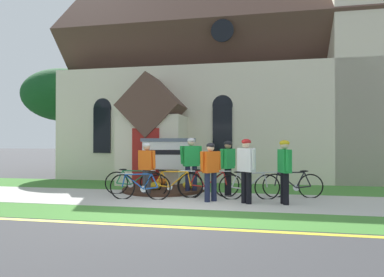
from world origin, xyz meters
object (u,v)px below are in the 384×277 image
church_sign (168,156)px  cyclist_in_red_jersey (285,167)px  cyclist_in_orange_jersey (147,165)px  yard_deciduous_tree (64,96)px  bicycle_green (173,184)px  cyclist_in_white_jersey (228,164)px  bicycle_white (293,185)px  bicycle_yellow (134,182)px  cyclist_in_blue_jersey (191,161)px  bicycle_blue (249,186)px  cyclist_in_yellow_jersey (246,166)px  bicycle_silver (140,186)px  cyclist_in_green_jersey (211,168)px  bicycle_red (208,184)px

church_sign → cyclist_in_red_jersey: 4.34m
cyclist_in_orange_jersey → yard_deciduous_tree: (-6.35, 5.97, 3.04)m
bicycle_green → cyclist_in_red_jersey: (3.08, -0.54, 0.58)m
bicycle_green → cyclist_in_white_jersey: 1.77m
church_sign → bicycle_white: 4.24m
bicycle_white → cyclist_in_orange_jersey: cyclist_in_orange_jersey is taller
bicycle_yellow → cyclist_in_blue_jersey: bearing=9.2°
bicycle_blue → bicycle_green: size_ratio=0.95×
cyclist_in_yellow_jersey → bicycle_silver: bearing=178.0°
cyclist_in_yellow_jersey → yard_deciduous_tree: size_ratio=0.32×
cyclist_in_white_jersey → cyclist_in_red_jersey: (1.55, -1.19, 0.01)m
cyclist_in_blue_jersey → church_sign: bearing=136.2°
cyclist_in_blue_jersey → cyclist_in_yellow_jersey: bearing=-38.8°
bicycle_silver → cyclist_in_green_jersey: cyclist_in_green_jersey is taller
bicycle_yellow → bicycle_red: bicycle_red is taller
bicycle_silver → bicycle_red: 1.95m
bicycle_green → cyclist_in_yellow_jersey: (2.12, -0.62, 0.60)m
cyclist_in_white_jersey → bicycle_silver: bearing=-153.4°
cyclist_in_yellow_jersey → cyclist_in_white_jersey: (-0.58, 1.27, -0.03)m
bicycle_yellow → cyclist_in_white_jersey: bearing=3.2°
bicycle_blue → bicycle_white: (1.23, 0.56, -0.01)m
bicycle_silver → cyclist_in_orange_jersey: bearing=89.9°
cyclist_in_yellow_jersey → cyclist_in_blue_jersey: bearing=141.2°
bicycle_yellow → cyclist_in_blue_jersey: 1.90m
church_sign → bicycle_red: 2.31m
yard_deciduous_tree → bicycle_red: bearing=-35.2°
cyclist_in_white_jersey → yard_deciduous_tree: 10.63m
bicycle_blue → cyclist_in_red_jersey: bearing=-33.2°
cyclist_in_yellow_jersey → cyclist_in_red_jersey: (0.96, 0.08, -0.03)m
bicycle_yellow → church_sign: bearing=58.8°
bicycle_red → cyclist_in_blue_jersey: bearing=139.5°
cyclist_in_blue_jersey → cyclist_in_green_jersey: cyclist_in_blue_jersey is taller
cyclist_in_red_jersey → church_sign: bearing=148.4°
church_sign → bicycle_silver: size_ratio=1.10×
bicycle_yellow → yard_deciduous_tree: (-5.78, 5.52, 3.59)m
cyclist_in_white_jersey → cyclist_in_orange_jersey: bearing=-165.1°
bicycle_blue → cyclist_in_orange_jersey: bearing=-179.5°
bicycle_green → cyclist_in_green_jersey: (1.17, -0.49, 0.53)m
bicycle_blue → cyclist_in_green_jersey: cyclist_in_green_jersey is taller
cyclist_in_orange_jersey → yard_deciduous_tree: yard_deciduous_tree is taller
bicycle_green → bicycle_yellow: bearing=160.3°
church_sign → cyclist_in_orange_jersey: (-0.18, -1.70, -0.23)m
cyclist_in_red_jersey → yard_deciduous_tree: bearing=147.4°
bicycle_blue → bicycle_white: 1.35m
bicycle_blue → cyclist_in_green_jersey: (-1.00, -0.55, 0.53)m
bicycle_blue → bicycle_silver: bicycle_blue is taller
bicycle_green → cyclist_in_green_jersey: size_ratio=1.13×
cyclist_in_white_jersey → cyclist_in_green_jersey: (-0.37, -1.15, -0.04)m
bicycle_white → cyclist_in_orange_jersey: (-4.20, -0.58, 0.54)m
bicycle_yellow → bicycle_white: size_ratio=0.99×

